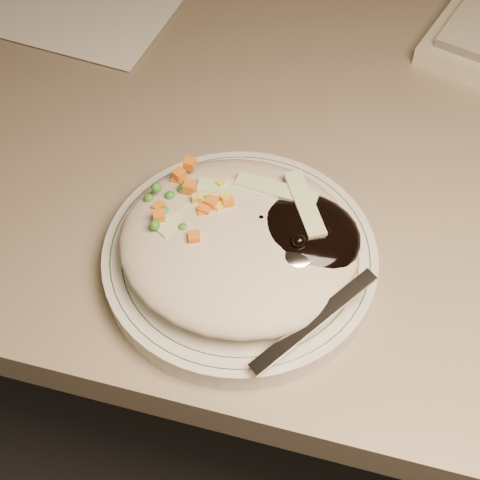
# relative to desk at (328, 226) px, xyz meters

# --- Properties ---
(desk) EXTENTS (1.40, 0.70, 0.74)m
(desk) POSITION_rel_desk_xyz_m (0.00, 0.00, 0.00)
(desk) COLOR gray
(desk) RESTS_ON ground
(plate) EXTENTS (0.23, 0.23, 0.02)m
(plate) POSITION_rel_desk_xyz_m (-0.06, -0.22, 0.21)
(plate) COLOR silver
(plate) RESTS_ON desk
(plate_rim) EXTENTS (0.22, 0.22, 0.00)m
(plate_rim) POSITION_rel_desk_xyz_m (-0.06, -0.22, 0.22)
(plate_rim) COLOR #144723
(plate_rim) RESTS_ON plate
(meal) EXTENTS (0.21, 0.19, 0.05)m
(meal) POSITION_rel_desk_xyz_m (-0.05, -0.22, 0.24)
(meal) COLOR #B6AB93
(meal) RESTS_ON plate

